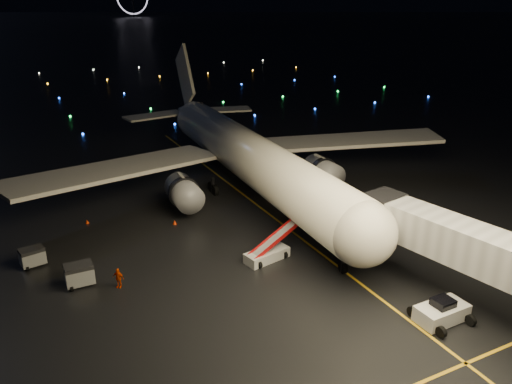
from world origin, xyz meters
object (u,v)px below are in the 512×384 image
crew_c (118,278)px  airliner (238,124)px  baggage_cart_0 (79,275)px  pushback_tug (442,310)px  baggage_cart_1 (32,257)px  belt_loader (267,245)px

crew_c → airliner: bearing=86.2°
airliner → baggage_cart_0: size_ratio=24.93×
airliner → crew_c: size_ratio=32.24×
pushback_tug → baggage_cart_1: bearing=138.5°
airliner → crew_c: (-18.86, -17.61, -6.96)m
belt_loader → baggage_cart_1: size_ratio=3.08×
pushback_tug → crew_c: (-19.96, 15.15, -0.06)m
pushback_tug → baggage_cart_1: (-25.92, 22.11, -0.07)m
crew_c → belt_loader: bearing=37.3°
baggage_cart_0 → baggage_cart_1: 6.10m
baggage_cart_1 → baggage_cart_0: bearing=-70.2°
pushback_tug → crew_c: 25.06m
crew_c → baggage_cart_1: crew_c is taller
belt_loader → crew_c: (-12.92, 1.32, -0.63)m
crew_c → baggage_cart_0: 3.27m
belt_loader → baggage_cart_0: (-15.67, 3.10, -0.54)m
airliner → pushback_tug: size_ratio=14.34×
pushback_tug → airliner: bearing=90.8°
crew_c → baggage_cart_0: baggage_cart_0 is taller
airliner → pushback_tug: (1.10, -32.76, -6.90)m
belt_loader → crew_c: 13.01m
baggage_cart_1 → belt_loader: bearing=-35.6°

